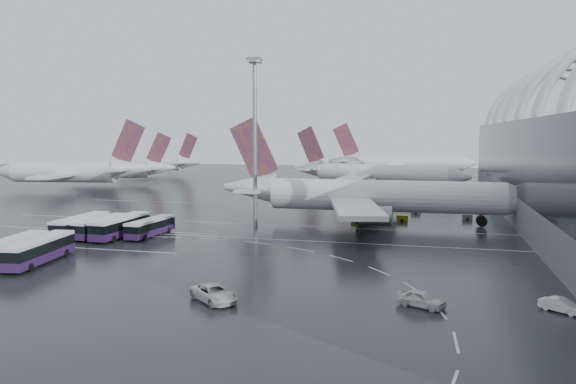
% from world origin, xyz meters
% --- Properties ---
extents(ground, '(420.00, 420.00, 0.00)m').
position_xyz_m(ground, '(0.00, 0.00, 0.00)').
color(ground, black).
rests_on(ground, ground).
extents(lane_marking_near, '(120.00, 0.25, 0.01)m').
position_xyz_m(lane_marking_near, '(0.00, -2.00, 0.01)').
color(lane_marking_near, beige).
rests_on(lane_marking_near, ground).
extents(lane_marking_mid, '(120.00, 0.25, 0.01)m').
position_xyz_m(lane_marking_mid, '(0.00, 12.00, 0.01)').
color(lane_marking_mid, beige).
rests_on(lane_marking_mid, ground).
extents(lane_marking_far, '(120.00, 0.25, 0.01)m').
position_xyz_m(lane_marking_far, '(0.00, 40.00, 0.01)').
color(lane_marking_far, beige).
rests_on(lane_marking_far, ground).
extents(bus_bay_line_south, '(28.00, 0.25, 0.01)m').
position_xyz_m(bus_bay_line_south, '(-24.00, -16.00, 0.01)').
color(bus_bay_line_south, beige).
rests_on(bus_bay_line_south, ground).
extents(bus_bay_line_north, '(28.00, 0.25, 0.01)m').
position_xyz_m(bus_bay_line_north, '(-24.00, 0.00, 0.01)').
color(bus_bay_line_north, beige).
rests_on(bus_bay_line_north, ground).
extents(airliner_main, '(61.50, 54.12, 20.89)m').
position_xyz_m(airliner_main, '(14.18, 19.00, 5.23)').
color(airliner_main, silver).
rests_on(airliner_main, ground).
extents(airliner_gate_b, '(56.55, 50.13, 19.90)m').
position_xyz_m(airliner_gate_b, '(8.87, 82.36, 4.98)').
color(airliner_gate_b, silver).
rests_on(airliner_gate_b, ground).
extents(airliner_gate_c, '(58.42, 53.27, 21.50)m').
position_xyz_m(airliner_gate_c, '(15.04, 134.40, 5.38)').
color(airliner_gate_c, silver).
rests_on(airliner_gate_c, ground).
extents(jet_remote_west, '(50.23, 40.58, 21.85)m').
position_xyz_m(jet_remote_west, '(-80.24, 60.52, 5.64)').
color(jet_remote_west, silver).
rests_on(jet_remote_west, ground).
extents(jet_remote_mid, '(41.12, 33.35, 18.02)m').
position_xyz_m(jet_remote_mid, '(-79.39, 84.19, 4.65)').
color(jet_remote_mid, silver).
rests_on(jet_remote_mid, ground).
extents(jet_remote_far, '(40.72, 32.81, 17.74)m').
position_xyz_m(jet_remote_far, '(-85.48, 126.32, 4.58)').
color(jet_remote_far, silver).
rests_on(jet_remote_far, ground).
extents(bus_row_near_a, '(3.50, 13.69, 3.35)m').
position_xyz_m(bus_row_near_a, '(-32.33, -6.85, 1.84)').
color(bus_row_near_a, '#2C133E').
rests_on(bus_row_near_a, ground).
extents(bus_row_near_b, '(3.55, 12.84, 3.13)m').
position_xyz_m(bus_row_near_b, '(-28.84, -6.06, 1.72)').
color(bus_row_near_b, '#2C133E').
rests_on(bus_row_near_b, ground).
extents(bus_row_near_c, '(3.75, 14.12, 3.45)m').
position_xyz_m(bus_row_near_c, '(-25.13, -6.09, 1.90)').
color(bus_row_near_c, '#2C133E').
rests_on(bus_row_near_c, ground).
extents(bus_row_near_d, '(3.59, 12.17, 2.95)m').
position_xyz_m(bus_row_near_d, '(-20.57, -4.15, 1.62)').
color(bus_row_near_d, '#2C133E').
rests_on(bus_row_near_d, ground).
extents(bus_row_far_a, '(4.70, 13.56, 3.27)m').
position_xyz_m(bus_row_far_a, '(-29.51, -26.37, 1.80)').
color(bus_row_far_a, '#2C133E').
rests_on(bus_row_far_a, ground).
extents(bus_row_far_b, '(4.77, 14.08, 3.40)m').
position_xyz_m(bus_row_far_b, '(-25.52, -26.27, 1.87)').
color(bus_row_far_b, '#2C133E').
rests_on(bus_row_far_b, ground).
extents(van_curve_a, '(6.74, 6.28, 1.76)m').
position_xyz_m(van_curve_a, '(3.92, -36.82, 0.88)').
color(van_curve_a, silver).
rests_on(van_curve_a, ground).
extents(van_curve_b, '(5.35, 3.97, 1.69)m').
position_xyz_m(van_curve_b, '(24.98, -33.40, 0.85)').
color(van_curve_b, silver).
rests_on(van_curve_b, ground).
extents(van_curve_c, '(4.27, 3.67, 1.39)m').
position_xyz_m(van_curve_c, '(38.43, -31.75, 0.69)').
color(van_curve_c, silver).
rests_on(van_curve_c, ground).
extents(floodlight_mast, '(2.41, 2.41, 31.40)m').
position_xyz_m(floodlight_mast, '(-6.26, 10.19, 19.75)').
color(floodlight_mast, gray).
rests_on(floodlight_mast, ground).
extents(gse_cart_belly_a, '(2.20, 1.30, 1.20)m').
position_xyz_m(gse_cart_belly_a, '(20.51, 22.77, 0.60)').
color(gse_cart_belly_a, gold).
rests_on(gse_cart_belly_a, ground).
extents(gse_cart_belly_b, '(2.09, 1.23, 1.14)m').
position_xyz_m(gse_cart_belly_b, '(22.92, 34.50, 0.57)').
color(gse_cart_belly_b, slate).
rests_on(gse_cart_belly_b, ground).
extents(gse_cart_belly_c, '(2.17, 1.28, 1.18)m').
position_xyz_m(gse_cart_belly_c, '(11.65, 21.01, 0.59)').
color(gse_cart_belly_c, gold).
rests_on(gse_cart_belly_c, ground).
extents(gse_cart_belly_d, '(2.01, 1.19, 1.10)m').
position_xyz_m(gse_cart_belly_d, '(33.27, 27.87, 0.55)').
color(gse_cart_belly_d, slate).
rests_on(gse_cart_belly_d, ground).
extents(gse_cart_belly_e, '(2.23, 1.32, 1.22)m').
position_xyz_m(gse_cart_belly_e, '(12.50, 30.87, 0.61)').
color(gse_cart_belly_e, gold).
rests_on(gse_cart_belly_e, ground).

